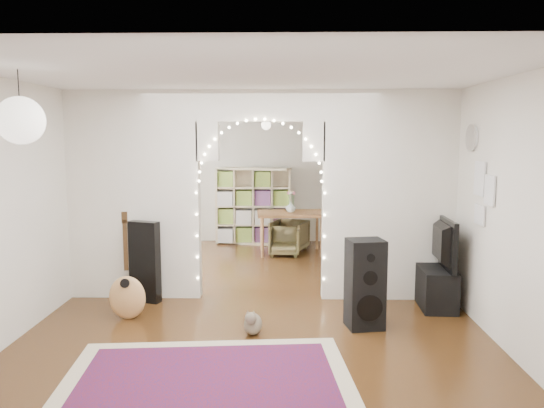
{
  "coord_description": "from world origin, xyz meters",
  "views": [
    {
      "loc": [
        0.31,
        -6.82,
        2.12
      ],
      "look_at": [
        0.14,
        0.3,
        1.2
      ],
      "focal_mm": 35.0,
      "sensor_mm": 36.0,
      "label": 1
    }
  ],
  "objects_px": {
    "acoustic_guitar": "(127,280)",
    "dining_chair_right": "(289,236)",
    "media_console": "(433,284)",
    "dining_table": "(291,216)",
    "bookcase": "(253,206)",
    "floor_speaker": "(365,284)",
    "dining_chair_left": "(285,241)"
  },
  "relations": [
    {
      "from": "acoustic_guitar",
      "to": "dining_chair_right",
      "type": "height_order",
      "value": "acoustic_guitar"
    },
    {
      "from": "media_console",
      "to": "dining_table",
      "type": "xyz_separation_m",
      "value": [
        -1.78,
        2.88,
        0.43
      ]
    },
    {
      "from": "bookcase",
      "to": "dining_chair_right",
      "type": "relative_size",
      "value": 2.41
    },
    {
      "from": "floor_speaker",
      "to": "dining_chair_right",
      "type": "bearing_deg",
      "value": 91.11
    },
    {
      "from": "floor_speaker",
      "to": "dining_chair_right",
      "type": "height_order",
      "value": "floor_speaker"
    },
    {
      "from": "media_console",
      "to": "dining_chair_right",
      "type": "relative_size",
      "value": 1.6
    },
    {
      "from": "dining_chair_right",
      "to": "bookcase",
      "type": "bearing_deg",
      "value": 157.32
    },
    {
      "from": "dining_table",
      "to": "dining_chair_right",
      "type": "height_order",
      "value": "dining_table"
    },
    {
      "from": "acoustic_guitar",
      "to": "dining_chair_left",
      "type": "height_order",
      "value": "acoustic_guitar"
    },
    {
      "from": "dining_chair_left",
      "to": "acoustic_guitar",
      "type": "bearing_deg",
      "value": -114.95
    },
    {
      "from": "acoustic_guitar",
      "to": "bookcase",
      "type": "height_order",
      "value": "bookcase"
    },
    {
      "from": "dining_table",
      "to": "dining_chair_left",
      "type": "bearing_deg",
      "value": -125.89
    },
    {
      "from": "acoustic_guitar",
      "to": "floor_speaker",
      "type": "height_order",
      "value": "acoustic_guitar"
    },
    {
      "from": "floor_speaker",
      "to": "dining_chair_left",
      "type": "bearing_deg",
      "value": 93.65
    },
    {
      "from": "floor_speaker",
      "to": "dining_chair_left",
      "type": "xyz_separation_m",
      "value": [
        -0.89,
        3.57,
        -0.25
      ]
    },
    {
      "from": "bookcase",
      "to": "dining_chair_left",
      "type": "bearing_deg",
      "value": -43.54
    },
    {
      "from": "floor_speaker",
      "to": "media_console",
      "type": "relative_size",
      "value": 1.0
    },
    {
      "from": "floor_speaker",
      "to": "bookcase",
      "type": "distance_m",
      "value": 4.86
    },
    {
      "from": "floor_speaker",
      "to": "bookcase",
      "type": "height_order",
      "value": "bookcase"
    },
    {
      "from": "acoustic_guitar",
      "to": "media_console",
      "type": "relative_size",
      "value": 1.07
    },
    {
      "from": "dining_chair_left",
      "to": "dining_chair_right",
      "type": "bearing_deg",
      "value": 80.33
    },
    {
      "from": "bookcase",
      "to": "dining_table",
      "type": "distance_m",
      "value": 1.13
    },
    {
      "from": "bookcase",
      "to": "dining_table",
      "type": "relative_size",
      "value": 1.2
    },
    {
      "from": "bookcase",
      "to": "dining_chair_left",
      "type": "relative_size",
      "value": 2.73
    },
    {
      "from": "media_console",
      "to": "dining_chair_left",
      "type": "distance_m",
      "value": 3.3
    },
    {
      "from": "media_console",
      "to": "dining_table",
      "type": "distance_m",
      "value": 3.41
    },
    {
      "from": "bookcase",
      "to": "acoustic_guitar",
      "type": "bearing_deg",
      "value": -89.3
    },
    {
      "from": "bookcase",
      "to": "dining_chair_right",
      "type": "bearing_deg",
      "value": -27.45
    },
    {
      "from": "floor_speaker",
      "to": "dining_chair_left",
      "type": "height_order",
      "value": "floor_speaker"
    },
    {
      "from": "dining_table",
      "to": "bookcase",
      "type": "bearing_deg",
      "value": 126.16
    },
    {
      "from": "floor_speaker",
      "to": "dining_chair_right",
      "type": "xyz_separation_m",
      "value": [
        -0.8,
        3.95,
        -0.21
      ]
    },
    {
      "from": "bookcase",
      "to": "dining_table",
      "type": "bearing_deg",
      "value": -34.06
    }
  ]
}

